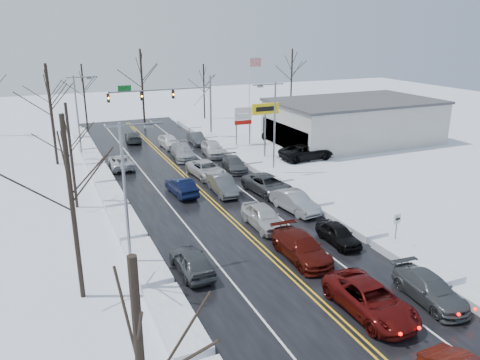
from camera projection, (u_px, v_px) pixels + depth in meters
name	position (u px, v px, depth m)	size (l,w,h in m)	color
ground	(234.00, 222.00, 35.03)	(160.00, 160.00, 0.00)	silver
road_surface	(225.00, 213.00, 36.77)	(14.00, 84.00, 0.01)	black
snow_bank_left	(127.00, 229.00, 33.88)	(1.88, 72.00, 0.55)	white
snow_bank_right	(308.00, 200.00, 39.67)	(1.88, 72.00, 0.55)	white
traffic_signal_mast	(173.00, 97.00, 59.00)	(13.28, 0.39, 8.00)	slate
tires_plus_sign	(265.00, 112.00, 51.40)	(3.20, 0.34, 6.00)	slate
used_vehicles_sign	(243.00, 118.00, 57.15)	(2.20, 0.22, 4.65)	slate
speed_limit_sign	(397.00, 224.00, 30.68)	(0.55, 0.09, 2.35)	slate
flagpole	(250.00, 87.00, 65.08)	(1.87, 1.20, 10.00)	silver
dealership_building	(353.00, 121.00, 59.01)	(20.40, 12.40, 5.30)	beige
streetlight_ne	(273.00, 121.00, 45.24)	(3.20, 0.25, 9.00)	slate
streetlight_sw	(128.00, 186.00, 26.73)	(3.20, 0.25, 9.00)	slate
streetlight_nw	(79.00, 110.00, 51.10)	(3.20, 0.25, 9.00)	slate
tree_left_a	(140.00, 355.00, 11.47)	(3.60, 3.60, 9.00)	#2D231C
tree_left_b	(69.00, 174.00, 23.25)	(4.00, 4.00, 10.00)	#2D231C
tree_left_c	(69.00, 136.00, 36.14)	(3.40, 3.40, 8.50)	#2D231C
tree_left_d	(49.00, 95.00, 47.62)	(4.20, 4.20, 10.50)	#2D231C
tree_left_e	(49.00, 88.00, 58.44)	(3.80, 3.80, 9.50)	#2D231C
tree_far_b	(83.00, 83.00, 66.47)	(3.60, 3.60, 9.00)	#2D231C
tree_far_c	(141.00, 73.00, 67.34)	(4.40, 4.40, 11.00)	#2D231C
tree_far_d	(204.00, 81.00, 73.00)	(3.40, 3.40, 8.50)	#2D231C
tree_far_e	(292.00, 68.00, 79.10)	(4.20, 4.20, 10.50)	#2D231C
queued_car_2	(369.00, 312.00, 23.99)	(2.59, 5.61, 1.56)	#530C0B
queued_car_3	(301.00, 258.00, 29.60)	(2.18, 5.36, 1.55)	#470E09
queued_car_4	(263.00, 227.00, 34.27)	(1.93, 4.79, 1.63)	#BBBBBD
queued_car_5	(223.00, 193.00, 41.16)	(1.66, 4.75, 1.57)	#45474A
queued_car_6	(207.00, 177.00, 45.73)	(2.51, 5.45, 1.51)	#BCBCBE
queued_car_7	(183.00, 158.00, 52.12)	(2.22, 5.47, 1.59)	#9D9FA5
queued_car_8	(170.00, 148.00, 56.71)	(1.83, 4.56, 1.55)	white
queued_car_11	(428.00, 300.00, 25.06)	(1.95, 4.79, 1.39)	#44474A
queued_car_12	(338.00, 243.00, 31.70)	(1.58, 3.93, 1.34)	black
queued_car_13	(295.00, 211.00, 37.22)	(1.66, 4.76, 1.57)	#93969A
queued_car_14	(268.00, 193.00, 41.16)	(2.62, 5.68, 1.58)	#3F4144
queued_car_15	(234.00, 170.00, 47.75)	(1.90, 4.68, 1.36)	#414447
queued_car_16	(213.00, 156.00, 53.21)	(2.01, 5.00, 1.70)	silver
queued_car_17	(197.00, 144.00, 58.46)	(1.50, 4.29, 1.41)	#404245
oncoming_car_0	(182.00, 195.00, 40.85)	(1.59, 4.55, 1.50)	black
oncoming_car_1	(121.00, 168.00, 48.54)	(2.31, 5.01, 1.39)	silver
oncoming_car_2	(133.00, 142.00, 59.59)	(1.88, 4.63, 1.34)	#444749
oncoming_car_3	(192.00, 272.00, 27.90)	(1.78, 4.42, 1.51)	#404245
parked_car_0	(306.00, 159.00, 51.76)	(2.80, 6.08, 1.69)	black
parked_car_1	(319.00, 153.00, 54.12)	(2.11, 5.19, 1.51)	#383A3D
parked_car_2	(276.00, 142.00, 59.58)	(1.93, 4.79, 1.63)	black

